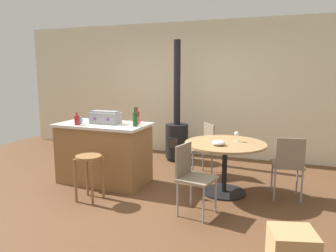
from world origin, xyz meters
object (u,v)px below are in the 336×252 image
at_px(bottle_0, 137,117).
at_px(wine_glass, 237,134).
at_px(cup_1, 79,120).
at_px(bottle_1, 135,119).
at_px(wood_stove, 177,132).
at_px(cardboard_box, 292,248).
at_px(wooden_stool, 89,167).
at_px(bottle_2, 77,120).
at_px(folding_chair_left, 202,145).
at_px(kitchen_island, 104,153).
at_px(folding_chair_far, 288,163).
at_px(cup_0, 137,121).
at_px(serving_bowl, 218,143).
at_px(toolbox, 105,118).
at_px(dining_table, 225,154).
at_px(folding_chair_near, 192,174).

distance_m(bottle_0, wine_glass, 1.52).
bearing_deg(cup_1, wine_glass, 11.65).
bearing_deg(bottle_1, wine_glass, 15.59).
bearing_deg(wood_stove, cardboard_box, -53.97).
xyz_separation_m(wooden_stool, bottle_2, (-0.49, 0.44, 0.54)).
height_order(folding_chair_left, wood_stove, wood_stove).
xyz_separation_m(kitchen_island, cup_1, (-0.34, -0.14, 0.51)).
bearing_deg(folding_chair_left, bottle_2, -143.42).
relative_size(folding_chair_far, cup_0, 8.03).
bearing_deg(bottle_1, serving_bowl, 2.78).
bearing_deg(cup_1, bottle_0, 23.83).
height_order(toolbox, cup_0, toolbox).
bearing_deg(folding_chair_left, wood_stove, 135.51).
distance_m(dining_table, folding_chair_near, 0.85).
bearing_deg(dining_table, bottle_0, 179.31).
height_order(bottle_1, cup_0, bottle_1).
height_order(bottle_1, cup_1, bottle_1).
distance_m(wooden_stool, bottle_2, 0.86).
bearing_deg(folding_chair_near, dining_table, 74.25).
xyz_separation_m(wood_stove, cardboard_box, (2.14, -2.94, -0.38)).
bearing_deg(folding_chair_left, kitchen_island, -144.95).
relative_size(folding_chair_far, bottle_1, 3.06).
xyz_separation_m(folding_chair_far, cardboard_box, (0.09, -1.60, -0.35)).
height_order(folding_chair_left, cup_0, cup_0).
bearing_deg(toolbox, serving_bowl, 0.03).
bearing_deg(folding_chair_far, folding_chair_near, -140.39).
relative_size(dining_table, cup_1, 9.62).
bearing_deg(cardboard_box, kitchen_island, 154.19).
bearing_deg(bottle_0, folding_chair_far, 1.29).
xyz_separation_m(dining_table, wine_glass, (0.13, 0.14, 0.27)).
bearing_deg(cup_0, bottle_1, -73.99).
height_order(wooden_stool, folding_chair_far, folding_chair_far).
xyz_separation_m(folding_chair_left, toolbox, (-1.28, -0.92, 0.52)).
distance_m(kitchen_island, folding_chair_near, 1.72).
xyz_separation_m(cup_1, cardboard_box, (3.10, -1.20, -0.81)).
height_order(wooden_stool, bottle_2, bottle_2).
bearing_deg(dining_table, wooden_stool, -150.95).
relative_size(dining_table, folding_chair_far, 1.30).
distance_m(serving_bowl, cardboard_box, 1.76).
distance_m(folding_chair_far, serving_bowl, 0.96).
bearing_deg(bottle_0, wine_glass, 4.57).
relative_size(toolbox, bottle_0, 1.79).
bearing_deg(cup_1, wood_stove, 61.24).
height_order(dining_table, bottle_2, bottle_2).
bearing_deg(wooden_stool, toolbox, 103.42).
bearing_deg(cardboard_box, serving_bowl, 126.01).
relative_size(toolbox, serving_bowl, 2.49).
distance_m(wood_stove, cup_0, 1.60).
height_order(dining_table, serving_bowl, serving_bowl).
bearing_deg(toolbox, wine_glass, 9.76).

